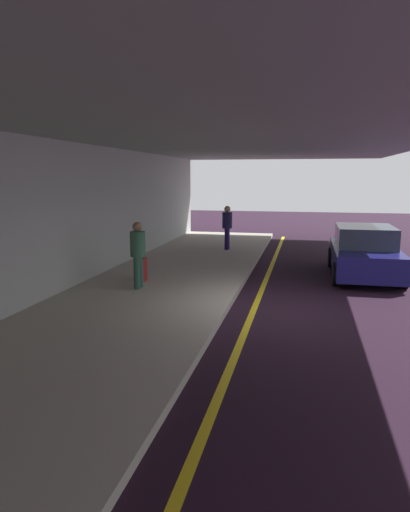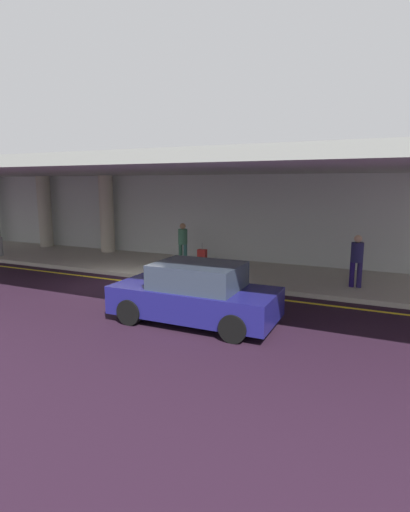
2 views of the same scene
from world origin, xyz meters
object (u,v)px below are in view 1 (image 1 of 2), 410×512
traveler_with_luggage (227,225)px  person_waiting_for_ride (138,250)px  car_navy (364,253)px  suitcase_upright_primary (141,270)px

traveler_with_luggage → person_waiting_for_ride: same height
car_navy → person_waiting_for_ride: person_waiting_for_ride is taller
person_waiting_for_ride → car_navy: bearing=-92.3°
person_waiting_for_ride → suitcase_upright_primary: (0.78, 0.21, -0.65)m
car_navy → person_waiting_for_ride: size_ratio=2.44×
car_navy → person_waiting_for_ride: bearing=-58.9°
person_waiting_for_ride → suitcase_upright_primary: person_waiting_for_ride is taller
car_navy → traveler_with_luggage: bearing=-125.2°
traveler_with_luggage → person_waiting_for_ride: bearing=-89.7°
person_waiting_for_ride → suitcase_upright_primary: 1.04m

